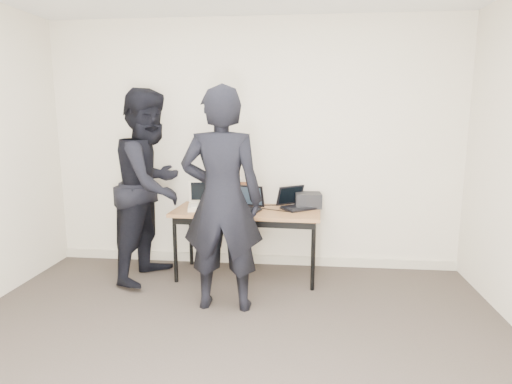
# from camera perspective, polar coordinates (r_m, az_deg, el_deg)

# --- Properties ---
(room) EXTENTS (4.60, 4.60, 2.80)m
(room) POSITION_cam_1_polar(r_m,az_deg,el_deg) (2.50, -6.07, 2.46)
(room) COLOR #3D342E
(room) RESTS_ON ground
(desk) EXTENTS (1.53, 0.72, 0.72)m
(desk) POSITION_cam_1_polar(r_m,az_deg,el_deg) (4.41, -1.25, -3.15)
(desk) COLOR brown
(desk) RESTS_ON ground
(laptop_beige) EXTENTS (0.41, 0.40, 0.28)m
(laptop_beige) POSITION_cam_1_polar(r_m,az_deg,el_deg) (4.50, -6.79, -1.45)
(laptop_beige) COLOR beige
(laptop_beige) RESTS_ON desk
(laptop_center) EXTENTS (0.39, 0.39, 0.25)m
(laptop_center) POSITION_cam_1_polar(r_m,az_deg,el_deg) (4.37, -1.43, -1.73)
(laptop_center) COLOR black
(laptop_center) RESTS_ON desk
(laptop_right) EXTENTS (0.43, 0.42, 0.23)m
(laptop_right) POSITION_cam_1_polar(r_m,az_deg,el_deg) (4.48, 5.25, -1.53)
(laptop_right) COLOR black
(laptop_right) RESTS_ON desk
(leather_satchel) EXTENTS (0.37, 0.21, 0.25)m
(leather_satchel) POSITION_cam_1_polar(r_m,az_deg,el_deg) (4.61, -3.11, -0.18)
(leather_satchel) COLOR brown
(leather_satchel) RESTS_ON desk
(tissue) EXTENTS (0.14, 0.11, 0.08)m
(tissue) POSITION_cam_1_polar(r_m,az_deg,el_deg) (4.59, -2.76, 1.75)
(tissue) COLOR white
(tissue) RESTS_ON leather_satchel
(equipment_box) EXTENTS (0.28, 0.25, 0.15)m
(equipment_box) POSITION_cam_1_polar(r_m,az_deg,el_deg) (4.53, 6.98, -1.09)
(equipment_box) COLOR black
(equipment_box) RESTS_ON desk
(power_brick) EXTENTS (0.08, 0.06, 0.03)m
(power_brick) POSITION_cam_1_polar(r_m,az_deg,el_deg) (4.26, -4.47, -2.62)
(power_brick) COLOR black
(power_brick) RESTS_ON desk
(cables) EXTENTS (1.15, 0.44, 0.01)m
(cables) POSITION_cam_1_polar(r_m,az_deg,el_deg) (4.39, -0.64, -2.36)
(cables) COLOR black
(cables) RESTS_ON desk
(person_typist) EXTENTS (0.71, 0.48, 1.93)m
(person_typist) POSITION_cam_1_polar(r_m,az_deg,el_deg) (3.66, -4.55, -1.12)
(person_typist) COLOR black
(person_typist) RESTS_ON ground
(person_observer) EXTENTS (0.91, 1.07, 1.94)m
(person_observer) POSITION_cam_1_polar(r_m,az_deg,el_deg) (4.48, -13.79, 0.81)
(person_observer) COLOR black
(person_observer) RESTS_ON ground
(baseboard) EXTENTS (4.50, 0.03, 0.10)m
(baseboard) POSITION_cam_1_polar(r_m,az_deg,el_deg) (4.97, -0.41, -8.92)
(baseboard) COLOR beige
(baseboard) RESTS_ON ground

